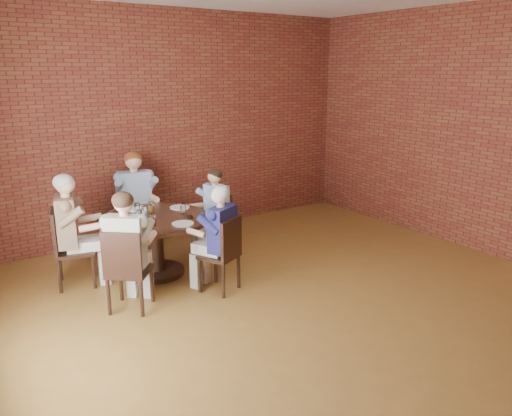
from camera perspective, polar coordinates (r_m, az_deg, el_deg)
floor at (r=5.42m, az=6.60°, el=-12.21°), size 7.00×7.00×0.00m
wall_back at (r=7.81m, az=-10.19°, el=9.34°), size 7.00×0.00×7.00m
wall_right at (r=7.41m, az=26.63°, el=7.62°), size 0.00×7.00×7.00m
dining_table at (r=6.36m, az=-11.47°, el=-2.97°), size 1.38×1.38×0.75m
chair_a at (r=6.96m, az=-4.39°, el=-1.50°), size 0.43×0.43×0.87m
diner_a at (r=6.88m, az=-4.85°, el=-0.59°), size 0.64×0.55×1.22m
chair_b at (r=7.42m, az=-13.58°, el=-0.44°), size 0.53×0.53×0.97m
diner_b at (r=7.29m, az=-13.51°, el=0.70°), size 0.67×0.78×1.40m
chair_c at (r=6.31m, az=-20.87°, el=-3.97°), size 0.54×0.54×0.95m
diner_c at (r=6.26m, az=-20.20°, el=-2.47°), size 0.79×0.69×1.36m
chair_d at (r=5.45m, az=-14.60°, el=-6.64°), size 0.59×0.59×0.93m
diner_d at (r=5.46m, az=-14.42°, el=-4.83°), size 0.80×0.82×1.31m
chair_e at (r=5.77m, az=-3.65°, el=-5.02°), size 0.52×0.52×0.89m
diner_e at (r=5.76m, az=-4.30°, el=-3.60°), size 0.69×0.74×1.26m
plate_a at (r=6.66m, az=-8.71°, el=0.08°), size 0.26×0.26×0.01m
plate_b at (r=6.70m, az=-13.47°, el=-0.09°), size 0.26×0.26×0.01m
plate_c at (r=6.25m, az=-15.02°, el=-1.32°), size 0.26×0.26×0.01m
plate_d at (r=5.95m, az=-8.36°, el=-1.78°), size 0.26×0.26×0.01m
glass_a at (r=6.37m, az=-8.34°, el=-0.04°), size 0.07×0.07×0.14m
glass_b at (r=6.49m, az=-11.88°, el=0.08°), size 0.07×0.07×0.14m
glass_c at (r=6.47m, az=-13.42°, el=-0.07°), size 0.07×0.07×0.14m
glass_d at (r=6.29m, az=-12.64°, el=-0.47°), size 0.07×0.07×0.14m
glass_e at (r=6.15m, az=-13.19°, el=-0.86°), size 0.07×0.07×0.14m
glass_f at (r=5.93m, az=-11.67°, el=-1.39°), size 0.07×0.07×0.14m
smartphone at (r=6.22m, az=-7.58°, el=-1.01°), size 0.11×0.15×0.01m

